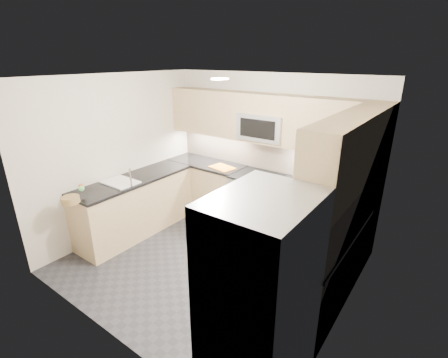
% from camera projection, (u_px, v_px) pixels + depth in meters
% --- Properties ---
extents(floor, '(3.60, 3.20, 0.00)m').
position_uv_depth(floor, '(209.00, 262.00, 4.58)').
color(floor, '#26262B').
rests_on(floor, ground).
extents(ceiling, '(3.60, 3.20, 0.02)m').
position_uv_depth(ceiling, '(206.00, 77.00, 3.69)').
color(ceiling, beige).
rests_on(ceiling, wall_back).
extents(wall_back, '(3.60, 0.02, 2.50)m').
position_uv_depth(wall_back, '(269.00, 152.00, 5.35)').
color(wall_back, beige).
rests_on(wall_back, floor).
extents(wall_front, '(3.60, 0.02, 2.50)m').
position_uv_depth(wall_front, '(97.00, 230.00, 2.93)').
color(wall_front, beige).
rests_on(wall_front, floor).
extents(wall_left, '(0.02, 3.20, 2.50)m').
position_uv_depth(wall_left, '(119.00, 156.00, 5.13)').
color(wall_left, beige).
rests_on(wall_left, floor).
extents(wall_right, '(0.02, 3.20, 2.50)m').
position_uv_depth(wall_right, '(352.00, 218.00, 3.15)').
color(wall_right, beige).
rests_on(wall_right, floor).
extents(base_cab_back_left, '(1.42, 0.60, 0.90)m').
position_uv_depth(base_cab_back_left, '(207.00, 187.00, 6.00)').
color(base_cab_back_left, tan).
rests_on(base_cab_back_left, floor).
extents(base_cab_back_right, '(1.42, 0.60, 0.90)m').
position_uv_depth(base_cab_back_right, '(321.00, 220.00, 4.80)').
color(base_cab_back_right, tan).
rests_on(base_cab_back_right, floor).
extents(base_cab_right, '(0.60, 1.70, 0.90)m').
position_uv_depth(base_cab_right, '(320.00, 268.00, 3.71)').
color(base_cab_right, tan).
rests_on(base_cab_right, floor).
extents(base_cab_peninsula, '(0.60, 2.00, 0.90)m').
position_uv_depth(base_cab_peninsula, '(136.00, 206.00, 5.25)').
color(base_cab_peninsula, tan).
rests_on(base_cab_peninsula, floor).
extents(countertop_back_left, '(1.42, 0.63, 0.04)m').
position_uv_depth(countertop_back_left, '(206.00, 163.00, 5.84)').
color(countertop_back_left, black).
rests_on(countertop_back_left, base_cab_back_left).
extents(countertop_back_right, '(1.42, 0.63, 0.04)m').
position_uv_depth(countertop_back_right, '(325.00, 191.00, 4.64)').
color(countertop_back_right, black).
rests_on(countertop_back_right, base_cab_back_right).
extents(countertop_right, '(0.63, 1.70, 0.04)m').
position_uv_depth(countertop_right, '(324.00, 232.00, 3.54)').
color(countertop_right, black).
rests_on(countertop_right, base_cab_right).
extents(countertop_peninsula, '(0.63, 2.00, 0.04)m').
position_uv_depth(countertop_peninsula, '(134.00, 179.00, 5.08)').
color(countertop_peninsula, black).
rests_on(countertop_peninsula, base_cab_peninsula).
extents(upper_cab_back, '(3.60, 0.35, 0.75)m').
position_uv_depth(upper_cab_back, '(265.00, 118.00, 5.01)').
color(upper_cab_back, tan).
rests_on(upper_cab_back, wall_back).
extents(upper_cab_right, '(0.35, 1.95, 0.75)m').
position_uv_depth(upper_cab_right, '(351.00, 152.00, 3.25)').
color(upper_cab_right, tan).
rests_on(upper_cab_right, wall_right).
extents(backsplash_back, '(3.60, 0.01, 0.51)m').
position_uv_depth(backsplash_back, '(268.00, 155.00, 5.36)').
color(backsplash_back, tan).
rests_on(backsplash_back, wall_back).
extents(backsplash_right, '(0.01, 2.30, 0.51)m').
position_uv_depth(backsplash_right, '(363.00, 207.00, 3.51)').
color(backsplash_right, tan).
rests_on(backsplash_right, wall_right).
extents(gas_range, '(0.76, 0.65, 0.91)m').
position_uv_depth(gas_range, '(257.00, 202.00, 5.38)').
color(gas_range, '#97989E').
rests_on(gas_range, floor).
extents(range_cooktop, '(0.76, 0.65, 0.03)m').
position_uv_depth(range_cooktop, '(258.00, 176.00, 5.22)').
color(range_cooktop, black).
rests_on(range_cooktop, gas_range).
extents(oven_door_glass, '(0.62, 0.02, 0.45)m').
position_uv_depth(oven_door_glass, '(246.00, 210.00, 5.13)').
color(oven_door_glass, black).
rests_on(oven_door_glass, gas_range).
extents(oven_handle, '(0.60, 0.02, 0.02)m').
position_uv_depth(oven_handle, '(246.00, 194.00, 5.02)').
color(oven_handle, '#B2B5BA').
rests_on(oven_handle, gas_range).
extents(microwave, '(0.76, 0.40, 0.40)m').
position_uv_depth(microwave, '(264.00, 127.00, 5.04)').
color(microwave, '#A6A8AE').
rests_on(microwave, upper_cab_back).
extents(microwave_door, '(0.60, 0.01, 0.28)m').
position_uv_depth(microwave_door, '(257.00, 129.00, 4.88)').
color(microwave_door, black).
rests_on(microwave_door, microwave).
extents(refrigerator, '(0.70, 0.90, 1.80)m').
position_uv_depth(refrigerator, '(260.00, 299.00, 2.59)').
color(refrigerator, '#ADB0B6').
rests_on(refrigerator, floor).
extents(fridge_handle_left, '(0.02, 0.02, 1.20)m').
position_uv_depth(fridge_handle_left, '(210.00, 288.00, 2.64)').
color(fridge_handle_left, '#B2B5BA').
rests_on(fridge_handle_left, refrigerator).
extents(fridge_handle_right, '(0.02, 0.02, 1.20)m').
position_uv_depth(fridge_handle_right, '(235.00, 267.00, 2.91)').
color(fridge_handle_right, '#B2B5BA').
rests_on(fridge_handle_right, refrigerator).
extents(sink_basin, '(0.52, 0.38, 0.16)m').
position_uv_depth(sink_basin, '(121.00, 186.00, 4.90)').
color(sink_basin, white).
rests_on(sink_basin, base_cab_peninsula).
extents(faucet, '(0.03, 0.03, 0.28)m').
position_uv_depth(faucet, '(130.00, 178.00, 4.69)').
color(faucet, silver).
rests_on(faucet, countertop_peninsula).
extents(utensil_bowl, '(0.32, 0.32, 0.17)m').
position_uv_depth(utensil_bowl, '(360.00, 191.00, 4.34)').
color(utensil_bowl, '#55C65C').
rests_on(utensil_bowl, countertop_back_right).
extents(cutting_board, '(0.46, 0.36, 0.01)m').
position_uv_depth(cutting_board, '(222.00, 168.00, 5.53)').
color(cutting_board, orange).
rests_on(cutting_board, countertop_back_left).
extents(fruit_basket, '(0.26, 0.26, 0.08)m').
position_uv_depth(fruit_basket, '(70.00, 200.00, 4.20)').
color(fruit_basket, olive).
rests_on(fruit_basket, countertop_peninsula).
extents(fruit_apple, '(0.07, 0.07, 0.07)m').
position_uv_depth(fruit_apple, '(81.00, 186.00, 4.44)').
color(fruit_apple, '#C44316').
rests_on(fruit_apple, fruit_basket).
extents(fruit_pear, '(0.08, 0.08, 0.08)m').
position_uv_depth(fruit_pear, '(81.00, 188.00, 4.37)').
color(fruit_pear, '#51BE5C').
rests_on(fruit_pear, fruit_basket).
extents(dish_towel_check, '(0.20, 0.10, 0.39)m').
position_uv_depth(dish_towel_check, '(239.00, 203.00, 5.13)').
color(dish_towel_check, silver).
rests_on(dish_towel_check, oven_handle).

